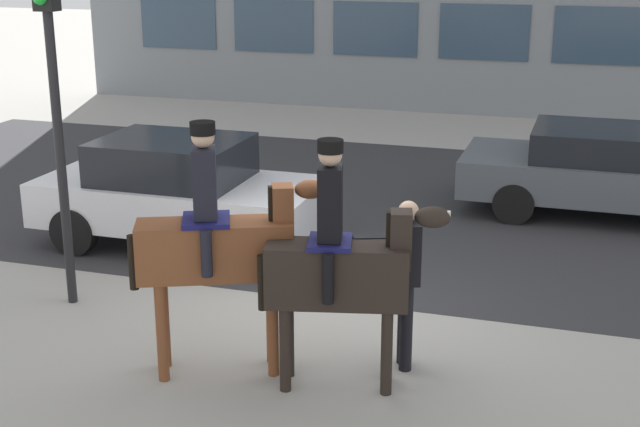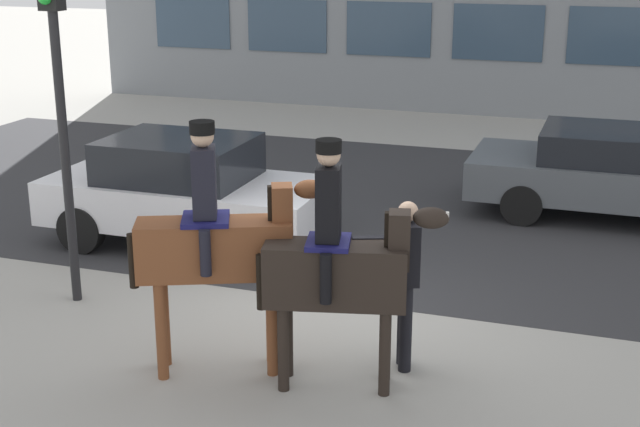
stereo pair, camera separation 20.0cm
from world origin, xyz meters
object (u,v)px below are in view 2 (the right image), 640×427
object	(u,v)px
mounted_horse_lead	(218,243)
pedestrian_bystander	(405,272)
traffic_light	(57,70)
street_car_far_lane	(625,172)
mounted_horse_companion	(339,266)
street_car_near_lane	(185,190)

from	to	relation	value
mounted_horse_lead	pedestrian_bystander	bearing A→B (deg)	-3.23
mounted_horse_lead	traffic_light	size ratio (longest dim) A/B	0.62
street_car_far_lane	traffic_light	xyz separation A→B (m)	(-6.16, -5.65, 2.04)
mounted_horse_companion	traffic_light	size ratio (longest dim) A/B	0.59
mounted_horse_companion	street_car_far_lane	distance (m)	7.14
traffic_light	street_car_near_lane	bearing A→B (deg)	82.50
pedestrian_bystander	street_car_near_lane	distance (m)	4.74
mounted_horse_companion	street_car_near_lane	bearing A→B (deg)	121.68
mounted_horse_lead	street_car_near_lane	xyz separation A→B (m)	(-2.12, 3.40, -0.57)
mounted_horse_lead	mounted_horse_companion	size ratio (longest dim) A/B	1.04
street_car_far_lane	traffic_light	distance (m)	8.60
street_car_far_lane	mounted_horse_companion	bearing A→B (deg)	-110.67
mounted_horse_companion	street_car_near_lane	size ratio (longest dim) A/B	0.62
pedestrian_bystander	street_car_near_lane	world-z (taller)	pedestrian_bystander
mounted_horse_lead	pedestrian_bystander	size ratio (longest dim) A/B	1.45
pedestrian_bystander	traffic_light	world-z (taller)	traffic_light
mounted_horse_companion	pedestrian_bystander	xyz separation A→B (m)	(0.50, 0.56, -0.20)
mounted_horse_lead	street_car_near_lane	size ratio (longest dim) A/B	0.64
mounted_horse_lead	street_car_near_lane	world-z (taller)	mounted_horse_lead
mounted_horse_lead	pedestrian_bystander	distance (m)	1.85
pedestrian_bystander	traffic_light	bearing A→B (deg)	-26.60
street_car_near_lane	traffic_light	xyz separation A→B (m)	(-0.31, -2.32, 1.98)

